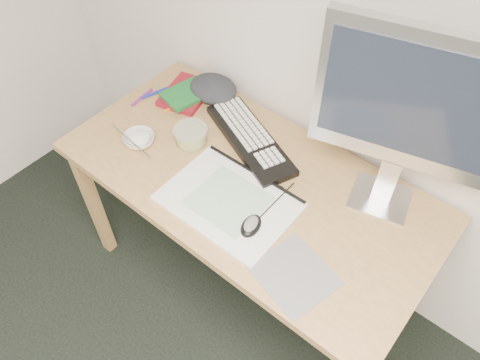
% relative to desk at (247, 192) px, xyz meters
% --- Properties ---
extents(desk, '(1.40, 0.70, 0.75)m').
position_rel_desk_xyz_m(desk, '(0.00, 0.00, 0.00)').
color(desk, tan).
rests_on(desk, ground).
extents(mousepad, '(0.27, 0.26, 0.00)m').
position_rel_desk_xyz_m(mousepad, '(0.36, -0.22, 0.08)').
color(mousepad, gray).
rests_on(mousepad, desk).
extents(sketchpad, '(0.45, 0.33, 0.01)m').
position_rel_desk_xyz_m(sketchpad, '(0.02, -0.13, 0.09)').
color(sketchpad, white).
rests_on(sketchpad, desk).
extents(keyboard, '(0.50, 0.32, 0.03)m').
position_rel_desk_xyz_m(keyboard, '(-0.11, 0.15, 0.10)').
color(keyboard, black).
rests_on(keyboard, desk).
extents(monitor, '(0.56, 0.22, 0.67)m').
position_rel_desk_xyz_m(monitor, '(0.42, 0.22, 0.50)').
color(monitor, silver).
rests_on(monitor, desk).
extents(mouse, '(0.08, 0.11, 0.03)m').
position_rel_desk_xyz_m(mouse, '(0.15, -0.17, 0.11)').
color(mouse, black).
rests_on(mouse, sketchpad).
extents(rice_bowl, '(0.14, 0.14, 0.04)m').
position_rel_desk_xyz_m(rice_bowl, '(-0.44, -0.13, 0.10)').
color(rice_bowl, silver).
rests_on(rice_bowl, desk).
extents(chopsticks, '(0.24, 0.05, 0.02)m').
position_rel_desk_xyz_m(chopsticks, '(-0.44, -0.17, 0.12)').
color(chopsticks, '#ADADAF').
rests_on(chopsticks, rice_bowl).
extents(fruit_tub, '(0.15, 0.15, 0.06)m').
position_rel_desk_xyz_m(fruit_tub, '(-0.29, 0.01, 0.11)').
color(fruit_tub, gold).
rests_on(fruit_tub, desk).
extents(book_red, '(0.23, 0.27, 0.02)m').
position_rel_desk_xyz_m(book_red, '(-0.50, 0.20, 0.09)').
color(book_red, maroon).
rests_on(book_red, desk).
extents(book_green, '(0.18, 0.22, 0.02)m').
position_rel_desk_xyz_m(book_green, '(-0.48, 0.18, 0.11)').
color(book_green, '#1A6A2B').
rests_on(book_green, book_red).
extents(cloth_lump, '(0.21, 0.19, 0.07)m').
position_rel_desk_xyz_m(cloth_lump, '(-0.41, 0.27, 0.12)').
color(cloth_lump, '#292C31').
rests_on(cloth_lump, desk).
extents(pencil_pink, '(0.18, 0.02, 0.01)m').
position_rel_desk_xyz_m(pencil_pink, '(-0.03, 0.02, 0.09)').
color(pencil_pink, pink).
rests_on(pencil_pink, desk).
extents(pencil_tan, '(0.16, 0.09, 0.01)m').
position_rel_desk_xyz_m(pencil_tan, '(0.00, -0.01, 0.09)').
color(pencil_tan, tan).
rests_on(pencil_tan, desk).
extents(pencil_black, '(0.17, 0.04, 0.01)m').
position_rel_desk_xyz_m(pencil_black, '(0.04, 0.03, 0.09)').
color(pencil_black, black).
rests_on(pencil_black, desk).
extents(marker_blue, '(0.05, 0.14, 0.01)m').
position_rel_desk_xyz_m(marker_blue, '(-0.60, 0.13, 0.09)').
color(marker_blue, '#2027AD').
rests_on(marker_blue, desk).
extents(marker_orange, '(0.04, 0.13, 0.01)m').
position_rel_desk_xyz_m(marker_orange, '(-0.48, 0.12, 0.09)').
color(marker_orange, orange).
rests_on(marker_orange, desk).
extents(marker_purple, '(0.03, 0.13, 0.01)m').
position_rel_desk_xyz_m(marker_purple, '(-0.63, 0.06, 0.09)').
color(marker_purple, '#782588').
rests_on(marker_purple, desk).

